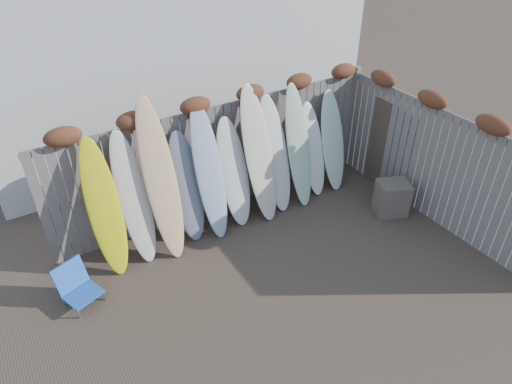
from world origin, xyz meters
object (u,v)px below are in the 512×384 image
beach_chair (77,285)px  wooden_crate (392,198)px  lattice_panel (394,150)px  surfboard_0 (104,209)px

beach_chair → wooden_crate: size_ratio=1.01×
beach_chair → lattice_panel: lattice_panel is taller
wooden_crate → surfboard_0: size_ratio=0.29×
beach_chair → lattice_panel: size_ratio=0.37×
beach_chair → surfboard_0: size_ratio=0.29×
beach_chair → surfboard_0: 1.14m
wooden_crate → surfboard_0: bearing=164.2°
beach_chair → lattice_panel: (5.87, -0.22, 0.57)m
wooden_crate → surfboard_0: surfboard_0 is taller
lattice_panel → surfboard_0: bearing=164.7°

